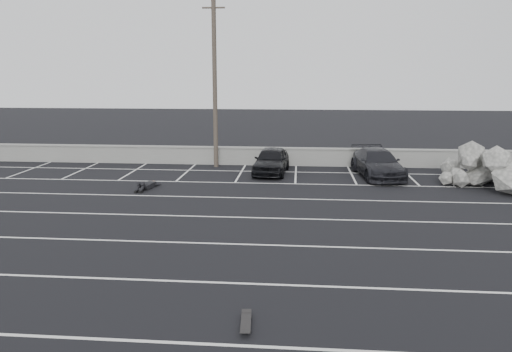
# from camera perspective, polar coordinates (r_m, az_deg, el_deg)

# --- Properties ---
(ground) EXTENTS (120.00, 120.00, 0.00)m
(ground) POSITION_cam_1_polar(r_m,az_deg,el_deg) (16.00, 0.56, -7.88)
(ground) COLOR black
(ground) RESTS_ON ground
(seawall) EXTENTS (50.00, 0.45, 1.06)m
(seawall) POSITION_cam_1_polar(r_m,az_deg,el_deg) (29.44, 2.68, 2.29)
(seawall) COLOR gray
(seawall) RESTS_ON ground
(stall_lines) EXTENTS (36.00, 20.05, 0.01)m
(stall_lines) POSITION_cam_1_polar(r_m,az_deg,el_deg) (20.20, 1.30, -3.68)
(stall_lines) COLOR silver
(stall_lines) RESTS_ON ground
(car_left) EXTENTS (2.02, 4.30, 1.42)m
(car_left) POSITION_cam_1_polar(r_m,az_deg,el_deg) (27.03, 1.76, 1.80)
(car_left) COLOR black
(car_left) RESTS_ON ground
(car_right) EXTENTS (2.63, 5.16, 1.43)m
(car_right) POSITION_cam_1_polar(r_m,az_deg,el_deg) (26.88, 13.72, 1.42)
(car_right) COLOR black
(car_right) RESTS_ON ground
(utility_pole) EXTENTS (1.26, 0.25, 9.48)m
(utility_pole) POSITION_cam_1_polar(r_m,az_deg,el_deg) (28.63, -4.73, 10.55)
(utility_pole) COLOR #4C4238
(utility_pole) RESTS_ON ground
(trash_bin) EXTENTS (0.59, 0.59, 0.82)m
(trash_bin) POSITION_cam_1_polar(r_m,az_deg,el_deg) (31.08, 25.76, 1.38)
(trash_bin) COLOR #29292B
(trash_bin) RESTS_ON ground
(riprap_pile) EXTENTS (4.96, 5.01, 1.30)m
(riprap_pile) POSITION_cam_1_polar(r_m,az_deg,el_deg) (26.48, 25.71, 0.08)
(riprap_pile) COLOR #9F9C94
(riprap_pile) RESTS_ON ground
(person) EXTENTS (1.65, 2.61, 0.46)m
(person) POSITION_cam_1_polar(r_m,az_deg,el_deg) (24.24, -12.12, -0.77)
(person) COLOR black
(person) RESTS_ON ground
(skateboard) EXTENTS (0.29, 0.87, 0.10)m
(skateboard) POSITION_cam_1_polar(r_m,az_deg,el_deg) (11.21, -1.17, -16.41)
(skateboard) COLOR black
(skateboard) RESTS_ON ground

